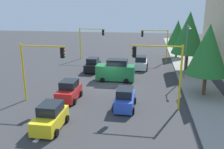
{
  "coord_description": "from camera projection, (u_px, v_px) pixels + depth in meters",
  "views": [
    {
      "loc": [
        27.48,
        4.71,
        9.21
      ],
      "look_at": [
        -0.53,
        0.3,
        1.2
      ],
      "focal_mm": 39.14,
      "sensor_mm": 36.0,
      "label": 1
    }
  ],
  "objects": [
    {
      "name": "lane_arrow_near",
      "position": [
        46.0,
        129.0,
        18.83
      ],
      "size": [
        2.4,
        1.1,
        1.1
      ],
      "color": "silver",
      "rests_on": "ground"
    },
    {
      "name": "tree_roadside_far",
      "position": [
        178.0,
        33.0,
        43.82
      ],
      "size": [
        3.71,
        3.71,
        6.75
      ],
      "color": "brown",
      "rests_on": "ground"
    },
    {
      "name": "car_black",
      "position": [
        93.0,
        65.0,
        35.32
      ],
      "size": [
        3.69,
        2.04,
        1.98
      ],
      "color": "black",
      "rests_on": "ground"
    },
    {
      "name": "traffic_signal_far_right",
      "position": [
        90.0,
        37.0,
        42.43
      ],
      "size": [
        0.36,
        4.59,
        5.49
      ],
      "color": "yellow",
      "rests_on": "ground"
    },
    {
      "name": "car_blue",
      "position": [
        125.0,
        99.0,
        22.58
      ],
      "size": [
        3.87,
        1.94,
        1.98
      ],
      "color": "blue",
      "rests_on": "ground"
    },
    {
      "name": "street_lamp_curbside",
      "position": [
        187.0,
        46.0,
        30.21
      ],
      "size": [
        2.15,
        0.28,
        7.0
      ],
      "color": "slate",
      "rests_on": "ground"
    },
    {
      "name": "car_red",
      "position": [
        69.0,
        91.0,
        24.63
      ],
      "size": [
        3.61,
        2.07,
        1.98
      ],
      "color": "red",
      "rests_on": "ground"
    },
    {
      "name": "delivery_van_green",
      "position": [
        116.0,
        71.0,
        30.8
      ],
      "size": [
        2.22,
        4.8,
        2.77
      ],
      "color": "#1E7238",
      "rests_on": "ground"
    },
    {
      "name": "tree_roadside_near",
      "position": [
        208.0,
        50.0,
        24.52
      ],
      "size": [
        4.13,
        4.13,
        7.55
      ],
      "color": "brown",
      "rests_on": "ground"
    },
    {
      "name": "traffic_signal_near_right",
      "position": [
        40.0,
        62.0,
        23.39
      ],
      "size": [
        0.36,
        4.59,
        5.69
      ],
      "color": "yellow",
      "rests_on": "ground"
    },
    {
      "name": "traffic_signal_far_left",
      "position": [
        156.0,
        39.0,
        40.75
      ],
      "size": [
        0.36,
        4.59,
        5.41
      ],
      "color": "yellow",
      "rests_on": "ground"
    },
    {
      "name": "tree_roadside_mid",
      "position": [
        189.0,
        33.0,
        33.93
      ],
      "size": [
        4.64,
        4.64,
        8.5
      ],
      "color": "brown",
      "rests_on": "ground"
    },
    {
      "name": "car_yellow",
      "position": [
        50.0,
        117.0,
        18.85
      ],
      "size": [
        3.78,
        2.06,
        1.98
      ],
      "color": "yellow",
      "rests_on": "ground"
    },
    {
      "name": "sidewalk_kerb",
      "position": [
        193.0,
        77.0,
        32.5
      ],
      "size": [
        80.0,
        4.0,
        0.15
      ],
      "primitive_type": "cube",
      "color": "gray",
      "rests_on": "ground"
    },
    {
      "name": "car_white",
      "position": [
        141.0,
        63.0,
        36.79
      ],
      "size": [
        4.1,
        2.1,
        1.98
      ],
      "color": "white",
      "rests_on": "ground"
    },
    {
      "name": "ground_plane",
      "position": [
        109.0,
        85.0,
        29.33
      ],
      "size": [
        120.0,
        120.0,
        0.0
      ],
      "primitive_type": "plane",
      "color": "#353538"
    },
    {
      "name": "traffic_signal_near_left",
      "position": [
        161.0,
        64.0,
        21.63
      ],
      "size": [
        0.36,
        4.59,
        5.96
      ],
      "color": "yellow",
      "rests_on": "ground"
    }
  ]
}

